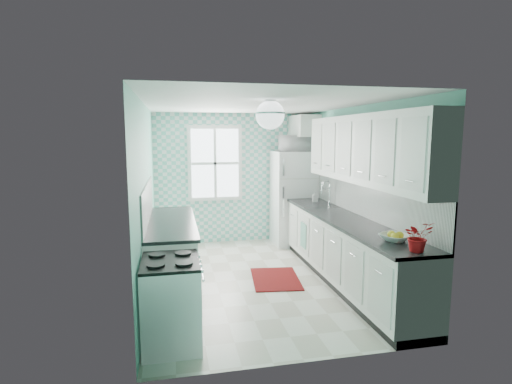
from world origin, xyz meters
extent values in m
cube|color=silver|center=(0.00, 0.00, -0.01)|extent=(3.00, 4.40, 0.02)
cube|color=white|center=(0.00, 0.00, 2.51)|extent=(3.00, 4.40, 0.02)
cube|color=#68C0A8|center=(0.00, 2.21, 1.25)|extent=(3.00, 0.02, 2.50)
cube|color=#68C0A8|center=(0.00, -2.21, 1.25)|extent=(3.00, 0.02, 2.50)
cube|color=#68C0A8|center=(-1.51, 0.00, 1.25)|extent=(0.02, 4.40, 2.50)
cube|color=#68C0A8|center=(1.51, 0.00, 1.25)|extent=(0.02, 4.40, 2.50)
cube|color=#66C4B4|center=(0.00, 2.19, 1.25)|extent=(3.00, 0.01, 2.50)
cube|color=white|center=(-0.35, 2.17, 1.55)|extent=(1.04, 0.05, 1.44)
cube|color=white|center=(-0.35, 2.15, 1.55)|extent=(0.90, 0.02, 1.30)
cube|color=white|center=(1.49, -0.40, 1.20)|extent=(0.02, 3.60, 0.51)
cube|color=white|center=(-1.49, -0.07, 1.20)|extent=(0.02, 2.15, 0.51)
cube|color=silver|center=(1.33, -0.60, 1.90)|extent=(0.33, 3.20, 0.90)
cube|color=silver|center=(1.30, 1.83, 2.25)|extent=(0.40, 0.74, 0.40)
cylinder|color=silver|center=(0.00, -0.80, 2.48)|extent=(0.14, 0.14, 0.04)
cylinder|color=silver|center=(0.00, -0.80, 2.41)|extent=(0.02, 0.02, 0.12)
sphere|color=white|center=(0.00, -0.80, 2.32)|extent=(0.34, 0.34, 0.34)
cube|color=white|center=(1.20, -0.40, 0.45)|extent=(0.60, 3.60, 0.90)
cube|color=black|center=(1.19, -0.40, 0.92)|extent=(0.63, 3.60, 0.04)
cube|color=white|center=(-1.20, -0.07, 0.45)|extent=(0.60, 2.15, 0.90)
cube|color=black|center=(-1.19, -0.07, 0.92)|extent=(0.63, 2.15, 0.04)
cube|color=white|center=(1.11, 1.78, 0.89)|extent=(0.78, 0.73, 1.78)
cube|color=silver|center=(1.11, 1.41, 1.30)|extent=(0.76, 0.01, 0.02)
cube|color=silver|center=(0.79, 1.40, 1.52)|extent=(0.03, 0.03, 0.30)
cube|color=silver|center=(0.79, 1.40, 0.89)|extent=(0.03, 0.03, 0.54)
cube|color=silver|center=(-1.20, -1.59, 0.43)|extent=(0.56, 0.71, 0.84)
cube|color=black|center=(-1.20, -1.59, 0.85)|extent=(0.56, 0.71, 0.03)
cube|color=black|center=(-0.92, -1.59, 0.49)|extent=(0.01, 0.47, 0.28)
cube|color=silver|center=(1.20, 0.71, 0.92)|extent=(0.57, 0.48, 0.12)
cylinder|color=silver|center=(1.41, 0.71, 1.12)|extent=(0.02, 0.02, 0.30)
torus|color=silver|center=(1.33, 0.71, 1.31)|extent=(0.16, 0.02, 0.16)
cube|color=#6B0309|center=(0.28, -0.06, 0.01)|extent=(0.77, 1.02, 0.02)
cube|color=teal|center=(0.89, 0.51, 0.48)|extent=(0.09, 0.26, 0.40)
imported|color=white|center=(1.20, -1.64, 0.98)|extent=(0.41, 0.41, 0.08)
imported|color=#A61420|center=(1.20, -2.05, 1.09)|extent=(0.29, 0.26, 0.31)
imported|color=#8EA4B2|center=(1.25, 0.99, 1.03)|extent=(0.10, 0.10, 0.19)
imported|color=white|center=(1.11, 1.78, 1.94)|extent=(0.58, 0.41, 0.31)
camera|label=1|loc=(-1.15, -5.46, 2.08)|focal=28.00mm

